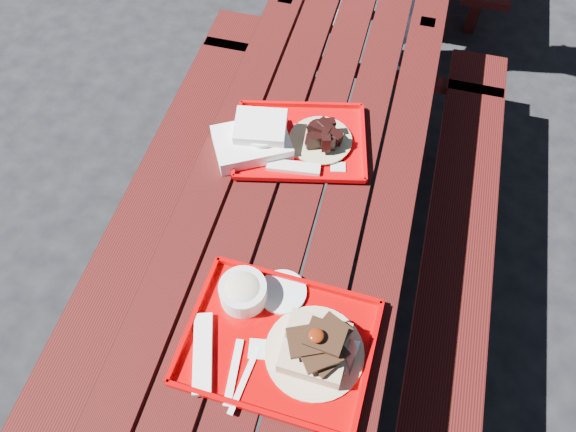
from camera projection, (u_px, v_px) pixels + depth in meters
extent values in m
plane|color=black|center=(297.00, 292.00, 2.45)|extent=(60.00, 60.00, 0.00)
cube|color=#400C0C|center=(213.00, 176.00, 1.88)|extent=(0.14, 2.40, 0.04)
cube|color=#400C0C|center=(256.00, 185.00, 1.86)|extent=(0.14, 2.40, 0.04)
cube|color=#400C0C|center=(300.00, 194.00, 1.84)|extent=(0.14, 2.40, 0.04)
cube|color=#400C0C|center=(345.00, 204.00, 1.82)|extent=(0.14, 2.40, 0.04)
cube|color=#400C0C|center=(390.00, 214.00, 1.79)|extent=(0.14, 2.40, 0.04)
cube|color=#400C0C|center=(153.00, 208.00, 2.17)|extent=(0.25, 2.40, 0.04)
cube|color=#400C0C|center=(226.00, 99.00, 2.80)|extent=(0.06, 0.06, 0.42)
cube|color=#400C0C|center=(455.00, 276.00, 2.01)|extent=(0.25, 2.40, 0.04)
cube|color=#400C0C|center=(461.00, 144.00, 2.64)|extent=(0.06, 0.06, 0.42)
cube|color=#400C0C|center=(286.00, 67.00, 2.69)|extent=(0.06, 0.06, 0.75)
cube|color=#400C0C|center=(411.00, 90.00, 2.60)|extent=(0.06, 0.06, 0.75)
cube|color=#400C0C|center=(349.00, 69.00, 2.60)|extent=(1.40, 0.06, 0.04)
cube|color=#400C0C|center=(478.00, 0.00, 3.23)|extent=(0.06, 0.06, 0.42)
cube|color=#B20002|center=(279.00, 343.00, 1.53)|extent=(0.50, 0.40, 0.01)
cube|color=#B20002|center=(298.00, 281.00, 1.61)|extent=(0.49, 0.03, 0.02)
cube|color=#B20002|center=(256.00, 410.00, 1.41)|extent=(0.49, 0.03, 0.02)
cube|color=#B20002|center=(368.00, 367.00, 1.48)|extent=(0.03, 0.38, 0.02)
cube|color=#B20002|center=(194.00, 317.00, 1.55)|extent=(0.03, 0.38, 0.02)
cylinder|color=tan|center=(314.00, 352.00, 1.50)|extent=(0.27, 0.27, 0.01)
cube|color=tan|center=(311.00, 364.00, 1.45)|extent=(0.17, 0.08, 0.05)
cube|color=tan|center=(319.00, 332.00, 1.50)|extent=(0.17, 0.08, 0.05)
ellipsoid|color=#5A1A08|center=(317.00, 333.00, 1.39)|extent=(0.04, 0.04, 0.02)
cylinder|color=silver|center=(243.00, 292.00, 1.57)|extent=(0.13, 0.13, 0.07)
ellipsoid|color=beige|center=(243.00, 289.00, 1.55)|extent=(0.11, 0.11, 0.05)
cylinder|color=white|center=(282.00, 292.00, 1.60)|extent=(0.14, 0.14, 0.01)
cube|color=white|center=(203.00, 353.00, 1.50)|extent=(0.12, 0.23, 0.02)
cube|color=white|center=(234.00, 372.00, 1.47)|extent=(0.04, 0.18, 0.01)
cube|color=white|center=(244.00, 380.00, 1.46)|extent=(0.03, 0.19, 0.01)
cube|color=silver|center=(259.00, 349.00, 1.51)|extent=(0.06, 0.06, 0.00)
cube|color=#C90005|center=(300.00, 143.00, 1.92)|extent=(0.50, 0.42, 0.01)
cube|color=#C90005|center=(301.00, 104.00, 2.00)|extent=(0.42, 0.11, 0.02)
cube|color=#C90005|center=(299.00, 179.00, 1.82)|extent=(0.42, 0.11, 0.02)
cube|color=#C90005|center=(364.00, 142.00, 1.91)|extent=(0.09, 0.33, 0.02)
cube|color=#C90005|center=(237.00, 138.00, 1.92)|extent=(0.09, 0.33, 0.02)
cube|color=silver|center=(315.00, 141.00, 1.92)|extent=(0.18, 0.18, 0.01)
cylinder|color=tan|center=(320.00, 140.00, 1.91)|extent=(0.22, 0.22, 0.01)
cylinder|color=white|center=(262.00, 140.00, 1.89)|extent=(0.11, 0.11, 0.05)
cylinder|color=white|center=(262.00, 134.00, 1.86)|extent=(0.11, 0.11, 0.01)
cube|color=silver|center=(293.00, 167.00, 1.85)|extent=(0.18, 0.06, 0.01)
cube|color=white|center=(338.00, 167.00, 1.86)|extent=(0.06, 0.05, 0.00)
cube|color=white|center=(252.00, 144.00, 1.89)|extent=(0.31, 0.28, 0.06)
cube|color=white|center=(260.00, 127.00, 1.87)|extent=(0.19, 0.16, 0.05)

